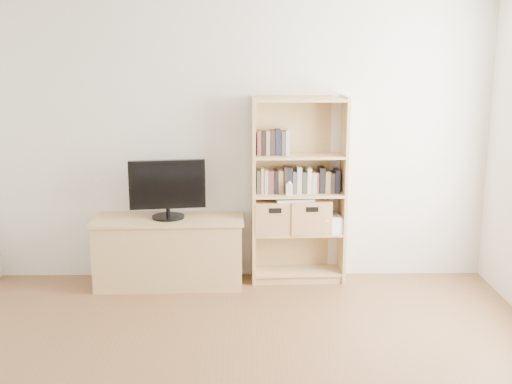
{
  "coord_description": "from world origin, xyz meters",
  "views": [
    {
      "loc": [
        0.05,
        -3.25,
        2.09
      ],
      "look_at": [
        0.13,
        1.9,
        0.93
      ],
      "focal_mm": 45.0,
      "sensor_mm": 36.0,
      "label": 1
    }
  ],
  "objects_px": {
    "baby_monitor": "(289,190)",
    "laptop": "(294,199)",
    "bookshelf": "(299,191)",
    "basket_right": "(310,215)",
    "basket_left": "(273,216)",
    "television": "(167,189)",
    "tv_stand": "(169,253)"
  },
  "relations": [
    {
      "from": "television",
      "to": "basket_left",
      "type": "bearing_deg",
      "value": -3.13
    },
    {
      "from": "bookshelf",
      "to": "basket_left",
      "type": "distance_m",
      "value": 0.32
    },
    {
      "from": "television",
      "to": "laptop",
      "type": "relative_size",
      "value": 1.98
    },
    {
      "from": "tv_stand",
      "to": "bookshelf",
      "type": "height_order",
      "value": "bookshelf"
    },
    {
      "from": "television",
      "to": "tv_stand",
      "type": "bearing_deg",
      "value": 0.0
    },
    {
      "from": "bookshelf",
      "to": "basket_right",
      "type": "xyz_separation_m",
      "value": [
        0.1,
        -0.0,
        -0.23
      ]
    },
    {
      "from": "television",
      "to": "basket_right",
      "type": "height_order",
      "value": "television"
    },
    {
      "from": "television",
      "to": "baby_monitor",
      "type": "height_order",
      "value": "television"
    },
    {
      "from": "bookshelf",
      "to": "laptop",
      "type": "bearing_deg",
      "value": -166.05
    },
    {
      "from": "bookshelf",
      "to": "baby_monitor",
      "type": "xyz_separation_m",
      "value": [
        -0.09,
        -0.1,
        0.03
      ]
    },
    {
      "from": "baby_monitor",
      "to": "basket_right",
      "type": "xyz_separation_m",
      "value": [
        0.19,
        0.1,
        -0.26
      ]
    },
    {
      "from": "bookshelf",
      "to": "basket_right",
      "type": "bearing_deg",
      "value": -2.6
    },
    {
      "from": "baby_monitor",
      "to": "basket_right",
      "type": "distance_m",
      "value": 0.34
    },
    {
      "from": "bookshelf",
      "to": "basket_left",
      "type": "bearing_deg",
      "value": -178.81
    },
    {
      "from": "tv_stand",
      "to": "bookshelf",
      "type": "relative_size",
      "value": 0.77
    },
    {
      "from": "basket_left",
      "to": "laptop",
      "type": "xyz_separation_m",
      "value": [
        0.18,
        0.0,
        0.16
      ]
    },
    {
      "from": "laptop",
      "to": "basket_left",
      "type": "bearing_deg",
      "value": 173.6
    },
    {
      "from": "basket_left",
      "to": "basket_right",
      "type": "relative_size",
      "value": 0.98
    },
    {
      "from": "baby_monitor",
      "to": "laptop",
      "type": "height_order",
      "value": "baby_monitor"
    },
    {
      "from": "tv_stand",
      "to": "basket_left",
      "type": "bearing_deg",
      "value": 3.22
    },
    {
      "from": "bookshelf",
      "to": "basket_left",
      "type": "relative_size",
      "value": 4.76
    },
    {
      "from": "basket_left",
      "to": "laptop",
      "type": "distance_m",
      "value": 0.24
    },
    {
      "from": "television",
      "to": "basket_left",
      "type": "distance_m",
      "value": 0.98
    },
    {
      "from": "basket_left",
      "to": "basket_right",
      "type": "bearing_deg",
      "value": -1.44
    },
    {
      "from": "tv_stand",
      "to": "basket_left",
      "type": "xyz_separation_m",
      "value": [
        0.94,
        0.08,
        0.32
      ]
    },
    {
      "from": "tv_stand",
      "to": "laptop",
      "type": "height_order",
      "value": "laptop"
    },
    {
      "from": "bookshelf",
      "to": "baby_monitor",
      "type": "height_order",
      "value": "bookshelf"
    },
    {
      "from": "tv_stand",
      "to": "basket_right",
      "type": "height_order",
      "value": "basket_right"
    },
    {
      "from": "basket_right",
      "to": "laptop",
      "type": "relative_size",
      "value": 1.07
    },
    {
      "from": "bookshelf",
      "to": "basket_right",
      "type": "distance_m",
      "value": 0.25
    },
    {
      "from": "baby_monitor",
      "to": "laptop",
      "type": "relative_size",
      "value": 0.31
    },
    {
      "from": "basket_left",
      "to": "tv_stand",
      "type": "bearing_deg",
      "value": -178.89
    }
  ]
}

